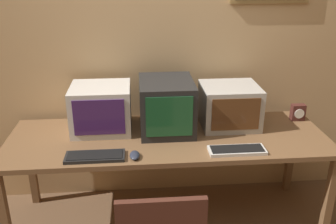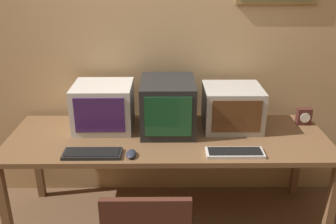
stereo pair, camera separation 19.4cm
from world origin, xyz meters
The scene contains 9 objects.
wall_back centered at (0.01, 1.22, 1.30)m, with size 8.00×0.08×2.60m.
desk centered at (0.00, 0.73, 0.69)m, with size 2.34×0.80×0.75m.
monitor_left centered at (-0.49, 0.90, 0.93)m, with size 0.44×0.40×0.34m.
monitor_center centered at (0.00, 0.86, 0.95)m, with size 0.40×0.48×0.39m.
monitor_right centered at (0.49, 0.90, 0.91)m, with size 0.43×0.39×0.32m.
keyboard_main centered at (-0.51, 0.45, 0.77)m, with size 0.39×0.15×0.03m.
keyboard_side centered at (0.44, 0.45, 0.77)m, with size 0.39×0.14×0.03m.
mouse_near_keyboard centered at (-0.25, 0.43, 0.77)m, with size 0.07×0.12×0.03m.
desk_clock centered at (1.07, 0.94, 0.82)m, with size 0.11×0.07×0.13m.
Camera 1 is at (-0.22, -1.74, 1.96)m, focal length 40.00 mm.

